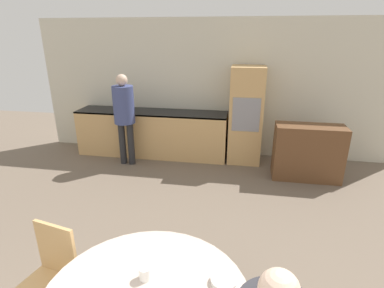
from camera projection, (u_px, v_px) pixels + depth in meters
name	position (u px, v px, depth m)	size (l,w,h in m)	color
wall_back	(214.00, 89.00, 5.79)	(7.01, 0.05, 2.60)	beige
kitchen_counter	(152.00, 133.00, 5.96)	(2.95, 0.60, 0.89)	tan
oven_unit	(246.00, 116.00, 5.52)	(0.60, 0.59, 1.78)	tan
sideboard	(308.00, 152.00, 4.95)	(1.10, 0.45, 0.92)	brown
chair_far_left	(51.00, 274.00, 2.37)	(0.47, 0.47, 0.91)	tan
person_standing	(124.00, 111.00, 5.33)	(0.37, 0.37, 1.66)	#262628
cup	(145.00, 273.00, 2.01)	(0.08, 0.08, 0.09)	white
bowl_centre	(224.00, 281.00, 1.99)	(0.18, 0.18, 0.04)	white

